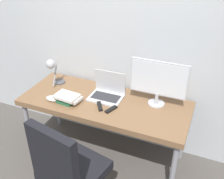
% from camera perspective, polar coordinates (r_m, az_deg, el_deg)
% --- Properties ---
extents(ground_plane, '(12.00, 12.00, 0.00)m').
position_cam_1_polar(ground_plane, '(2.96, -4.33, -18.21)').
color(ground_plane, '#514C47').
extents(wall_back, '(8.00, 0.05, 2.60)m').
position_cam_1_polar(wall_back, '(2.80, 1.73, 11.38)').
color(wall_back, silver).
rests_on(wall_back, ground_plane).
extents(desk, '(1.74, 0.70, 0.74)m').
position_cam_1_polar(desk, '(2.74, -1.62, -3.62)').
color(desk, brown).
rests_on(desk, ground_plane).
extents(laptop, '(0.34, 0.26, 0.27)m').
position_cam_1_polar(laptop, '(2.75, -1.05, -0.59)').
color(laptop, silver).
rests_on(laptop, desk).
extents(monitor, '(0.56, 0.17, 0.47)m').
position_cam_1_polar(monitor, '(2.56, 10.09, 1.94)').
color(monitor, '#B7B7BC').
rests_on(monitor, desk).
extents(desk_lamp, '(0.13, 0.24, 0.34)m').
position_cam_1_polar(desk_lamp, '(2.92, -12.83, 4.59)').
color(desk_lamp, '#4C4C51').
rests_on(desk_lamp, desk).
extents(office_chair, '(0.57, 0.58, 1.05)m').
position_cam_1_polar(office_chair, '(2.25, -9.78, -16.50)').
color(office_chair, black).
rests_on(office_chair, ground_plane).
extents(book_stack, '(0.27, 0.20, 0.09)m').
position_cam_1_polar(book_stack, '(2.70, -9.61, -1.78)').
color(book_stack, '#286B47').
rests_on(book_stack, desk).
extents(tv_remote, '(0.09, 0.15, 0.02)m').
position_cam_1_polar(tv_remote, '(2.56, -0.19, -4.34)').
color(tv_remote, black).
rests_on(tv_remote, desk).
extents(media_remote, '(0.12, 0.15, 0.02)m').
position_cam_1_polar(media_remote, '(2.61, -2.70, -3.64)').
color(media_remote, black).
rests_on(media_remote, desk).
extents(game_controller, '(0.15, 0.10, 0.04)m').
position_cam_1_polar(game_controller, '(2.78, -12.74, -1.92)').
color(game_controller, white).
rests_on(game_controller, desk).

